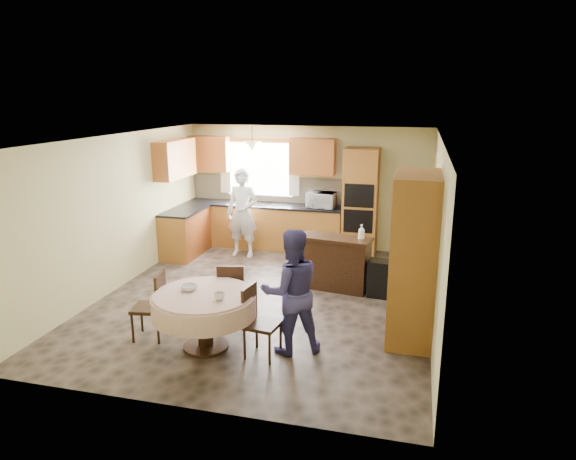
% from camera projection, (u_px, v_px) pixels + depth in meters
% --- Properties ---
extents(floor, '(5.00, 6.00, 0.01)m').
position_uv_depth(floor, '(266.00, 298.00, 8.08)').
color(floor, brown).
rests_on(floor, ground).
extents(ceiling, '(5.00, 6.00, 0.01)m').
position_uv_depth(ceiling, '(264.00, 138.00, 7.44)').
color(ceiling, white).
rests_on(ceiling, wall_back).
extents(wall_back, '(5.00, 0.02, 2.50)m').
position_uv_depth(wall_back, '(307.00, 187.00, 10.57)').
color(wall_back, tan).
rests_on(wall_back, floor).
extents(wall_front, '(5.00, 0.02, 2.50)m').
position_uv_depth(wall_front, '(175.00, 294.00, 4.95)').
color(wall_front, tan).
rests_on(wall_front, floor).
extents(wall_left, '(0.02, 6.00, 2.50)m').
position_uv_depth(wall_left, '(118.00, 212.00, 8.36)').
color(wall_left, tan).
rests_on(wall_left, floor).
extents(wall_right, '(0.02, 6.00, 2.50)m').
position_uv_depth(wall_right, '(436.00, 232.00, 7.17)').
color(wall_right, tan).
rests_on(wall_right, floor).
extents(window, '(1.40, 0.03, 1.10)m').
position_uv_depth(window, '(260.00, 169.00, 10.70)').
color(window, white).
rests_on(window, wall_back).
extents(curtain_left, '(0.22, 0.02, 1.15)m').
position_uv_depth(curtain_left, '(225.00, 166.00, 10.82)').
color(curtain_left, white).
rests_on(curtain_left, wall_back).
extents(curtain_right, '(0.22, 0.02, 1.15)m').
position_uv_depth(curtain_right, '(294.00, 168.00, 10.46)').
color(curtain_right, white).
rests_on(curtain_right, wall_back).
extents(base_cab_back, '(3.30, 0.60, 0.88)m').
position_uv_depth(base_cab_back, '(264.00, 226.00, 10.70)').
color(base_cab_back, '#BC8432').
rests_on(base_cab_back, floor).
extents(counter_back, '(3.30, 0.64, 0.04)m').
position_uv_depth(counter_back, '(263.00, 205.00, 10.58)').
color(counter_back, black).
rests_on(counter_back, base_cab_back).
extents(base_cab_left, '(0.60, 1.20, 0.88)m').
position_uv_depth(base_cab_left, '(185.00, 233.00, 10.18)').
color(base_cab_left, '#BC8432').
rests_on(base_cab_left, floor).
extents(counter_left, '(0.64, 1.20, 0.04)m').
position_uv_depth(counter_left, '(184.00, 211.00, 10.06)').
color(counter_left, black).
rests_on(counter_left, base_cab_left).
extents(backsplash, '(3.30, 0.02, 0.55)m').
position_uv_depth(backsplash, '(267.00, 189.00, 10.78)').
color(backsplash, tan).
rests_on(backsplash, wall_back).
extents(wall_cab_left, '(0.85, 0.33, 0.72)m').
position_uv_depth(wall_cab_left, '(210.00, 153.00, 10.74)').
color(wall_cab_left, '#C97132').
rests_on(wall_cab_left, wall_back).
extents(wall_cab_right, '(0.90, 0.33, 0.72)m').
position_uv_depth(wall_cab_right, '(313.00, 157.00, 10.21)').
color(wall_cab_right, '#C97132').
rests_on(wall_cab_right, wall_back).
extents(wall_cab_side, '(0.33, 1.20, 0.72)m').
position_uv_depth(wall_cab_side, '(175.00, 159.00, 9.83)').
color(wall_cab_side, '#C97132').
rests_on(wall_cab_side, wall_left).
extents(oven_tower, '(0.66, 0.62, 2.12)m').
position_uv_depth(oven_tower, '(360.00, 202.00, 10.06)').
color(oven_tower, '#BC8432').
rests_on(oven_tower, floor).
extents(oven_upper, '(0.56, 0.01, 0.45)m').
position_uv_depth(oven_upper, '(359.00, 196.00, 9.71)').
color(oven_upper, black).
rests_on(oven_upper, oven_tower).
extents(oven_lower, '(0.56, 0.01, 0.45)m').
position_uv_depth(oven_lower, '(358.00, 221.00, 9.84)').
color(oven_lower, black).
rests_on(oven_lower, oven_tower).
extents(pendant, '(0.36, 0.36, 0.18)m').
position_uv_depth(pendant, '(252.00, 146.00, 10.12)').
color(pendant, beige).
rests_on(pendant, ceiling).
extents(sideboard, '(1.22, 0.66, 0.83)m').
position_uv_depth(sideboard, '(335.00, 264.00, 8.40)').
color(sideboard, '#35210E').
rests_on(sideboard, floor).
extents(space_heater, '(0.46, 0.34, 0.59)m').
position_uv_depth(space_heater, '(382.00, 279.00, 8.09)').
color(space_heater, black).
rests_on(space_heater, floor).
extents(cupboard, '(0.57, 1.14, 2.17)m').
position_uv_depth(cupboard, '(414.00, 257.00, 6.58)').
color(cupboard, '#BC8432').
rests_on(cupboard, floor).
extents(dining_table, '(1.30, 1.30, 0.74)m').
position_uv_depth(dining_table, '(204.00, 306.00, 6.36)').
color(dining_table, '#35210E').
rests_on(dining_table, floor).
extents(chair_left, '(0.45, 0.45, 0.90)m').
position_uv_depth(chair_left, '(154.00, 302.00, 6.65)').
color(chair_left, '#35210E').
rests_on(chair_left, floor).
extents(chair_back, '(0.46, 0.46, 0.89)m').
position_uv_depth(chair_back, '(232.00, 291.00, 7.05)').
color(chair_back, '#35210E').
rests_on(chair_back, floor).
extents(chair_right, '(0.44, 0.44, 0.89)m').
position_uv_depth(chair_right, '(257.00, 318.00, 6.21)').
color(chair_right, '#35210E').
rests_on(chair_right, floor).
extents(framed_picture, '(0.06, 0.53, 0.44)m').
position_uv_depth(framed_picture, '(434.00, 206.00, 7.56)').
color(framed_picture, gold).
rests_on(framed_picture, wall_right).
extents(microwave, '(0.59, 0.43, 0.31)m').
position_uv_depth(microwave, '(321.00, 200.00, 10.20)').
color(microwave, silver).
rests_on(microwave, counter_back).
extents(person_sink, '(0.64, 0.43, 1.73)m').
position_uv_depth(person_sink, '(243.00, 213.00, 10.01)').
color(person_sink, silver).
rests_on(person_sink, floor).
extents(person_dining, '(0.95, 0.88, 1.57)m').
position_uv_depth(person_dining, '(291.00, 291.00, 6.24)').
color(person_dining, navy).
rests_on(person_dining, floor).
extents(bowl_sideboard, '(0.28, 0.28, 0.05)m').
position_uv_depth(bowl_sideboard, '(316.00, 237.00, 8.37)').
color(bowl_sideboard, '#B2B2B2').
rests_on(bowl_sideboard, sideboard).
extents(bottle_sideboard, '(0.15, 0.15, 0.29)m').
position_uv_depth(bottle_sideboard, '(361.00, 233.00, 8.16)').
color(bottle_sideboard, silver).
rests_on(bottle_sideboard, sideboard).
extents(cup_table, '(0.13, 0.13, 0.09)m').
position_uv_depth(cup_table, '(220.00, 296.00, 6.11)').
color(cup_table, '#B2B2B2').
rests_on(cup_table, dining_table).
extents(bowl_table, '(0.25, 0.25, 0.07)m').
position_uv_depth(bowl_table, '(189.00, 288.00, 6.42)').
color(bowl_table, '#B2B2B2').
rests_on(bowl_table, dining_table).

